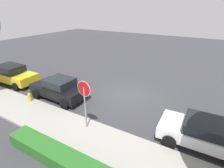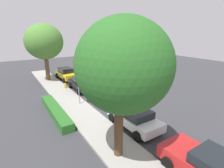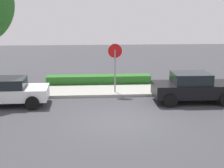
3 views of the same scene
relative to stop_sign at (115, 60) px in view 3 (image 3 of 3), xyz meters
name	(u,v)px [view 3 (image 3 of 3)]	position (x,y,z in m)	size (l,w,h in m)	color
ground_plane	(120,121)	(-0.14, -4.50, -1.89)	(60.00, 60.00, 0.00)	#38383D
sidewalk_curb	(112,91)	(-0.14, 0.52, -1.82)	(32.00, 2.32, 0.14)	#9E9B93
stop_sign	(115,60)	(0.00, 0.00, 0.00)	(0.79, 0.08, 2.74)	gray
parked_car_black	(193,87)	(3.69, -1.79, -1.15)	(3.93, 2.06, 1.46)	black
parked_car_white	(5,91)	(-5.38, -1.75, -1.19)	(4.03, 2.05, 1.32)	white
fire_hydrant	(207,88)	(4.93, -0.31, -1.53)	(0.30, 0.22, 0.72)	gold
front_yard_hedge	(99,80)	(-0.80, 2.27, -1.59)	(6.20, 0.84, 0.60)	#286623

